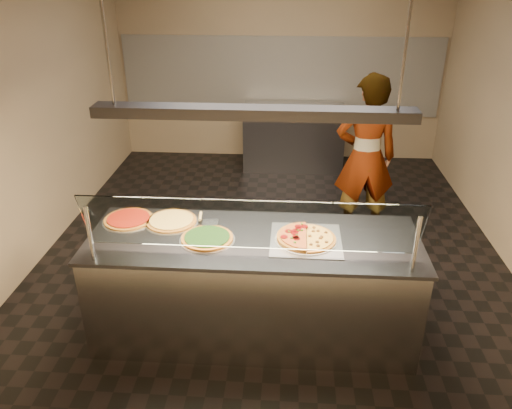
# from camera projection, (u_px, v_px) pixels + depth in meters

# --- Properties ---
(ground) EXTENTS (5.00, 6.00, 0.02)m
(ground) POSITION_uv_depth(u_px,v_px,m) (272.00, 249.00, 5.62)
(ground) COLOR black
(ground) RESTS_ON ground
(wall_back) EXTENTS (5.00, 0.02, 3.00)m
(wall_back) POSITION_uv_depth(u_px,v_px,m) (281.00, 63.00, 7.65)
(wall_back) COLOR tan
(wall_back) RESTS_ON ground
(wall_front) EXTENTS (5.00, 0.02, 3.00)m
(wall_front) POSITION_uv_depth(u_px,v_px,m) (251.00, 308.00, 2.26)
(wall_front) COLOR tan
(wall_front) RESTS_ON ground
(wall_left) EXTENTS (0.02, 6.00, 3.00)m
(wall_left) POSITION_uv_depth(u_px,v_px,m) (30.00, 114.00, 5.11)
(wall_left) COLOR tan
(wall_left) RESTS_ON ground
(tile_band) EXTENTS (4.90, 0.02, 1.20)m
(tile_band) POSITION_uv_depth(u_px,v_px,m) (281.00, 76.00, 7.71)
(tile_band) COLOR silver
(tile_band) RESTS_ON wall_back
(serving_counter) EXTENTS (2.65, 0.94, 0.93)m
(serving_counter) POSITION_uv_depth(u_px,v_px,m) (254.00, 286.00, 4.17)
(serving_counter) COLOR #B7B7BC
(serving_counter) RESTS_ON ground
(sneeze_guard) EXTENTS (2.41, 0.18, 0.54)m
(sneeze_guard) POSITION_uv_depth(u_px,v_px,m) (250.00, 226.00, 3.53)
(sneeze_guard) COLOR #B7B7BC
(sneeze_guard) RESTS_ON serving_counter
(perforated_tray) EXTENTS (0.56, 0.56, 0.01)m
(perforated_tray) POSITION_uv_depth(u_px,v_px,m) (306.00, 239.00, 3.93)
(perforated_tray) COLOR silver
(perforated_tray) RESTS_ON serving_counter
(half_pizza_pepperoni) EXTENTS (0.25, 0.46, 0.05)m
(half_pizza_pepperoni) POSITION_uv_depth(u_px,v_px,m) (292.00, 236.00, 3.93)
(half_pizza_pepperoni) COLOR brown
(half_pizza_pepperoni) RESTS_ON perforated_tray
(half_pizza_sausage) EXTENTS (0.23, 0.46, 0.04)m
(half_pizza_sausage) POSITION_uv_depth(u_px,v_px,m) (320.00, 238.00, 3.92)
(half_pizza_sausage) COLOR brown
(half_pizza_sausage) RESTS_ON perforated_tray
(pizza_spinach) EXTENTS (0.44, 0.44, 0.03)m
(pizza_spinach) POSITION_uv_depth(u_px,v_px,m) (207.00, 238.00, 3.94)
(pizza_spinach) COLOR silver
(pizza_spinach) RESTS_ON serving_counter
(pizza_cheese) EXTENTS (0.45, 0.45, 0.03)m
(pizza_cheese) POSITION_uv_depth(u_px,v_px,m) (172.00, 220.00, 4.20)
(pizza_cheese) COLOR silver
(pizza_cheese) RESTS_ON serving_counter
(pizza_tomato) EXTENTS (0.44, 0.44, 0.03)m
(pizza_tomato) POSITION_uv_depth(u_px,v_px,m) (129.00, 219.00, 4.23)
(pizza_tomato) COLOR silver
(pizza_tomato) RESTS_ON serving_counter
(pizza_spatula) EXTENTS (0.19, 0.23, 0.02)m
(pizza_spatula) POSITION_uv_depth(u_px,v_px,m) (205.00, 218.00, 4.21)
(pizza_spatula) COLOR #B7B7BC
(pizza_spatula) RESTS_ON pizza_spinach
(prep_table) EXTENTS (1.54, 0.74, 0.93)m
(prep_table) POSITION_uv_depth(u_px,v_px,m) (293.00, 137.00, 7.68)
(prep_table) COLOR #3E3E44
(prep_table) RESTS_ON ground
(worker) EXTENTS (0.72, 0.50, 1.88)m
(worker) POSITION_uv_depth(u_px,v_px,m) (365.00, 158.00, 5.55)
(worker) COLOR #23202B
(worker) RESTS_ON ground
(heat_lamp_housing) EXTENTS (2.30, 0.18, 0.08)m
(heat_lamp_housing) POSITION_uv_depth(u_px,v_px,m) (253.00, 113.00, 3.52)
(heat_lamp_housing) COLOR #3E3E44
(heat_lamp_housing) RESTS_ON ceiling
(lamp_rod_left) EXTENTS (0.02, 0.02, 1.01)m
(lamp_rod_left) POSITION_uv_depth(u_px,v_px,m) (105.00, 30.00, 3.34)
(lamp_rod_left) COLOR #B7B7BC
(lamp_rod_left) RESTS_ON ceiling
(lamp_rod_right) EXTENTS (0.02, 0.02, 1.01)m
(lamp_rod_right) POSITION_uv_depth(u_px,v_px,m) (407.00, 33.00, 3.22)
(lamp_rod_right) COLOR #B7B7BC
(lamp_rod_right) RESTS_ON ceiling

